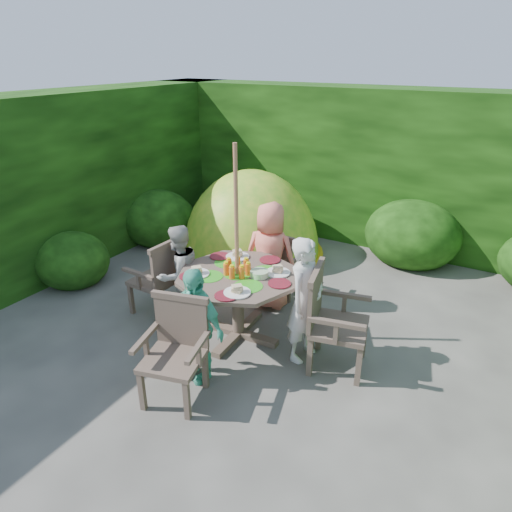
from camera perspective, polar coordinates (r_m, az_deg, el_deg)
The scene contains 13 objects.
ground at distance 4.96m, azimuth 2.28°, elevation -12.99°, with size 60.00×60.00×0.00m, color #44423D.
hedge_enclosure at distance 5.46m, azimuth 9.18°, elevation 5.20°, with size 9.00×9.00×2.50m.
patio_table at distance 5.01m, azimuth -2.27°, elevation -3.54°, with size 1.42×1.42×0.95m.
parasol_pole at distance 4.83m, azimuth -2.40°, elevation 1.03°, with size 0.04×0.04×2.20m, color #945C3B.
garden_chair_right at distance 4.67m, azimuth 9.33°, elevation -7.72°, with size 0.67×0.72×1.04m.
garden_chair_left at distance 5.66m, azimuth -11.96°, elevation -2.50°, with size 0.53×0.58×0.95m.
garden_chair_back at distance 5.98m, azimuth 3.01°, elevation -0.85°, with size 0.53×0.48×0.88m.
garden_chair_front at distance 4.34m, azimuth -9.96°, elevation -11.28°, with size 0.68×0.63×0.95m.
child_right at distance 4.70m, azimuth 6.17°, elevation -5.51°, with size 0.50×0.32×1.36m, color silver.
child_left at distance 5.45m, azimuth -9.60°, elevation -2.24°, with size 0.58×0.46×1.20m, color #A8A7A3.
child_back at distance 5.64m, azimuth 1.77°, elevation -0.02°, with size 0.67×0.44×1.37m, color #FF7E69.
child_front at distance 4.47m, azimuth -7.53°, elevation -8.49°, with size 0.70×0.29×1.19m, color #53C3A5.
dome_tent at distance 7.49m, azimuth -0.70°, elevation 0.58°, with size 2.78×2.78×2.68m.
Camera 1 is at (1.84, -3.51, 2.99)m, focal length 32.00 mm.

